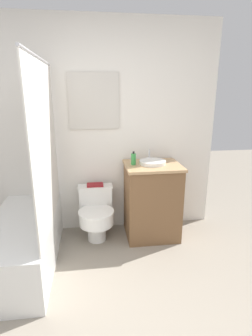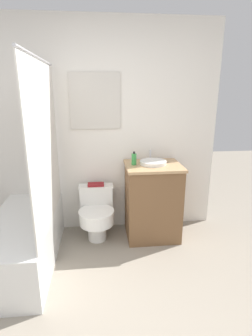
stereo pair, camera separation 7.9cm
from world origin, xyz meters
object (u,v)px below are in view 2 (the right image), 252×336
toilet (97,212)px  sink (153,162)px  soap_bottle (134,159)px  book_on_tank (96,184)px

toilet → sink: (0.66, 0.00, 0.59)m
soap_bottle → book_on_tank: soap_bottle is taller
toilet → soap_bottle: 0.78m
book_on_tank → soap_bottle: bearing=-17.6°
soap_bottle → book_on_tank: size_ratio=0.79×
sink → soap_bottle: 0.23m
toilet → soap_bottle: bearing=-0.1°
toilet → sink: size_ratio=1.80×
sink → book_on_tank: sink is taller
sink → book_on_tank: size_ratio=1.76×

